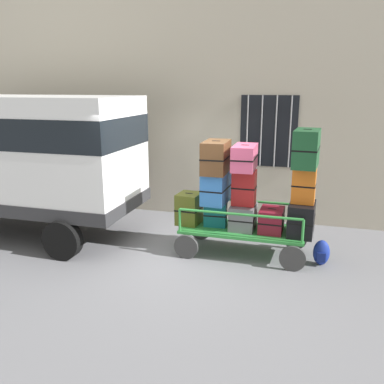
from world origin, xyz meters
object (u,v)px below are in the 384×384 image
object	(u,v)px
luggage_cart	(242,234)
suitcase_midleft_bottom	(216,214)
suitcase_left_bottom	(189,208)
suitcase_midleft_middle	(216,187)
suitcase_center_top	(245,157)
suitcase_center_bottom	(243,217)
van	(18,151)
suitcase_midleft_top	(216,157)
suitcase_right_middle	(304,185)
suitcase_right_bottom	(301,219)
suitcase_center_middle	(244,187)
suitcase_midright_bottom	(272,220)
backpack	(321,253)
suitcase_right_top	(306,148)

from	to	relation	value
luggage_cart	suitcase_midleft_bottom	world-z (taller)	suitcase_midleft_bottom
suitcase_left_bottom	suitcase_midleft_middle	xyz separation A→B (m)	(0.50, 0.02, 0.42)
suitcase_left_bottom	suitcase_center_top	size ratio (longest dim) A/B	0.75
suitcase_center_bottom	van	bearing A→B (deg)	-177.90
luggage_cart	suitcase_midleft_top	bearing A→B (deg)	-176.61
suitcase_center_top	suitcase_right_middle	size ratio (longest dim) A/B	1.24
suitcase_left_bottom	suitcase_midleft_bottom	distance (m)	0.50
suitcase_left_bottom	suitcase_center_top	xyz separation A→B (m)	(1.00, -0.05, 1.00)
suitcase_right_bottom	luggage_cart	bearing A→B (deg)	179.59
suitcase_center_top	van	bearing A→B (deg)	-178.63
suitcase_center_bottom	suitcase_center_middle	bearing A→B (deg)	-90.00
suitcase_midright_bottom	suitcase_right_bottom	size ratio (longest dim) A/B	0.80
van	suitcase_center_top	distance (m)	4.46
suitcase_midleft_middle	suitcase_right_bottom	world-z (taller)	suitcase_midleft_middle
suitcase_midright_bottom	suitcase_right_bottom	distance (m)	0.50
suitcase_center_top	suitcase_midright_bottom	bearing A→B (deg)	4.24
suitcase_center_top	suitcase_right_bottom	world-z (taller)	suitcase_center_top
van	backpack	size ratio (longest dim) A/B	10.75
suitcase_midleft_middle	suitcase_right_top	size ratio (longest dim) A/B	0.98
suitcase_right_top	luggage_cart	bearing A→B (deg)	179.47
suitcase_center_middle	suitcase_right_top	xyz separation A→B (m)	(1.00, -0.02, 0.72)
suitcase_center_middle	suitcase_right_middle	size ratio (longest dim) A/B	1.04
suitcase_midright_bottom	suitcase_midleft_bottom	bearing A→B (deg)	179.81
suitcase_midleft_bottom	suitcase_right_bottom	xyz separation A→B (m)	(1.50, -0.01, 0.06)
suitcase_midleft_middle	suitcase_center_middle	size ratio (longest dim) A/B	1.17
suitcase_center_bottom	suitcase_right_middle	bearing A→B (deg)	-2.49
suitcase_center_bottom	suitcase_right_top	distance (m)	1.61
suitcase_center_bottom	suitcase_midright_bottom	size ratio (longest dim) A/B	1.11
suitcase_center_bottom	backpack	bearing A→B (deg)	-5.50
suitcase_left_bottom	suitcase_right_middle	size ratio (longest dim) A/B	0.93
suitcase_midleft_bottom	suitcase_center_middle	bearing A→B (deg)	0.24
van	suitcase_center_top	bearing A→B (deg)	1.37
luggage_cart	suitcase_center_middle	bearing A→B (deg)	90.00
suitcase_right_middle	suitcase_right_bottom	bearing A→B (deg)	90.00
luggage_cart	backpack	distance (m)	1.37
suitcase_center_bottom	suitcase_center_middle	size ratio (longest dim) A/B	0.97
van	suitcase_right_bottom	bearing A→B (deg)	1.43
luggage_cart	suitcase_right_bottom	world-z (taller)	suitcase_right_bottom
suitcase_right_bottom	suitcase_midleft_middle	bearing A→B (deg)	178.52
suitcase_right_bottom	suitcase_center_middle	bearing A→B (deg)	179.26
luggage_cart	suitcase_left_bottom	world-z (taller)	suitcase_left_bottom
van	suitcase_left_bottom	distance (m)	3.59
van	suitcase_right_bottom	distance (m)	5.54
suitcase_center_bottom	suitcase_midleft_bottom	bearing A→B (deg)	-178.05
suitcase_center_top	suitcase_right_middle	distance (m)	1.08
luggage_cart	suitcase_midleft_top	distance (m)	1.45
suitcase_midleft_top	suitcase_right_bottom	world-z (taller)	suitcase_midleft_top
luggage_cart	suitcase_midright_bottom	world-z (taller)	suitcase_midright_bottom
suitcase_midleft_bottom	backpack	distance (m)	1.92
van	suitcase_right_bottom	xyz separation A→B (m)	(5.46, 0.14, -0.94)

